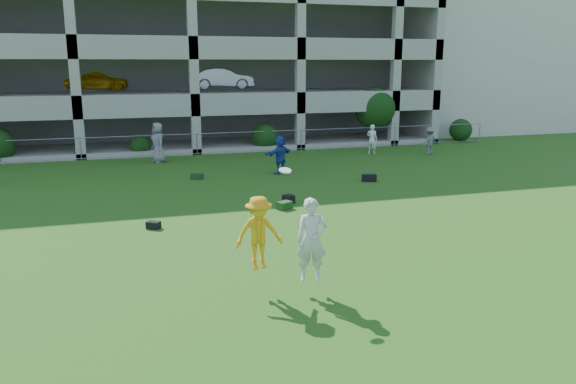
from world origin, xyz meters
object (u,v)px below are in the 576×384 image
object	(u,v)px
stucco_building	(469,62)
bystander_e	(372,139)
crate_d	(289,199)
bystander_c	(158,143)
bystander_d	(280,155)
parking_garage	(176,46)
frisbee_contest	(277,235)
bystander_f	(430,141)

from	to	relation	value
stucco_building	bystander_e	size ratio (longest dim) A/B	9.83
stucco_building	crate_d	xyz separation A→B (m)	(-21.42, -20.91, -4.85)
bystander_c	bystander_d	size ratio (longest dim) A/B	1.15
bystander_c	parking_garage	bearing A→B (deg)	149.30
bystander_e	bystander_d	bearing A→B (deg)	74.10
crate_d	frisbee_contest	xyz separation A→B (m)	(-2.59, -7.63, 1.17)
bystander_e	frisbee_contest	xyz separation A→B (m)	(-10.29, -17.04, 0.51)
bystander_d	bystander_f	size ratio (longest dim) A/B	1.15
crate_d	stucco_building	bearing A→B (deg)	44.32
bystander_d	crate_d	distance (m)	5.64
bystander_d	crate_d	bearing A→B (deg)	45.03
bystander_f	parking_garage	bearing A→B (deg)	-62.64
bystander_e	bystander_f	bearing A→B (deg)	-159.21
bystander_d	parking_garage	size ratio (longest dim) A/B	0.06
bystander_d	frisbee_contest	xyz separation A→B (m)	(-3.87, -13.08, 0.45)
bystander_d	frisbee_contest	bearing A→B (deg)	41.72
stucco_building	frisbee_contest	size ratio (longest dim) A/B	6.60
bystander_e	bystander_f	size ratio (longest dim) A/B	1.08
bystander_f	parking_garage	xyz separation A→B (m)	(-12.20, 12.36, 5.26)
bystander_f	parking_garage	size ratio (longest dim) A/B	0.05
bystander_c	bystander_d	distance (m)	6.85
stucco_building	crate_d	distance (m)	30.33
stucco_building	bystander_c	size ratio (longest dim) A/B	7.96
parking_garage	bystander_c	bearing A→B (deg)	-101.78
bystander_e	stucco_building	bearing A→B (deg)	-97.56
bystander_e	frisbee_contest	world-z (taller)	frisbee_contest
bystander_d	frisbee_contest	world-z (taller)	frisbee_contest
stucco_building	frisbee_contest	distance (m)	37.48
bystander_f	stucco_building	bearing A→B (deg)	-147.74
frisbee_contest	stucco_building	bearing A→B (deg)	49.94
bystander_d	stucco_building	bearing A→B (deg)	-174.31
bystander_d	bystander_e	xyz separation A→B (m)	(6.43, 3.96, -0.06)
bystander_c	parking_garage	world-z (taller)	parking_garage
bystander_f	frisbee_contest	bearing A→B (deg)	33.01
bystander_c	parking_garage	size ratio (longest dim) A/B	0.07
bystander_c	frisbee_contest	bearing A→B (deg)	-15.06
frisbee_contest	parking_garage	xyz separation A→B (m)	(1.00, 28.25, 4.69)
stucco_building	bystander_f	size ratio (longest dim) A/B	10.58
bystander_c	bystander_e	xyz separation A→B (m)	(11.49, -0.66, -0.19)
stucco_building	bystander_f	world-z (taller)	stucco_building
stucco_building	bystander_e	bearing A→B (deg)	-140.01
bystander_d	bystander_c	bearing A→B (deg)	-74.21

